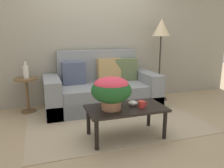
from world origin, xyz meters
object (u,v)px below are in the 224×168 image
(side_table, at_px, (27,89))
(table_vase, at_px, (26,71))
(coffee_table, at_px, (126,111))
(coffee_mug, at_px, (142,104))
(potted_plant, at_px, (111,90))
(snack_bowl, at_px, (133,103))
(couch, at_px, (102,90))
(floor_lamp, at_px, (161,35))

(side_table, xyz_separation_m, table_vase, (0.01, -0.00, 0.31))
(coffee_table, distance_m, side_table, 1.94)
(side_table, relative_size, coffee_mug, 4.53)
(potted_plant, height_order, coffee_mug, potted_plant)
(side_table, distance_m, potted_plant, 1.84)
(snack_bowl, bearing_deg, side_table, 134.58)
(potted_plant, relative_size, snack_bowl, 4.05)
(couch, distance_m, potted_plant, 1.38)
(floor_lamp, bearing_deg, snack_bowl, -130.81)
(couch, xyz_separation_m, table_vase, (-1.31, 0.15, 0.40))
(coffee_table, distance_m, coffee_mug, 0.23)
(coffee_mug, bearing_deg, coffee_table, 158.17)
(table_vase, bearing_deg, floor_lamp, -0.98)
(couch, height_order, snack_bowl, couch)
(snack_bowl, relative_size, table_vase, 0.45)
(coffee_mug, height_order, snack_bowl, coffee_mug)
(snack_bowl, bearing_deg, floor_lamp, 49.19)
(side_table, xyz_separation_m, snack_bowl, (1.40, -1.42, 0.04))
(coffee_table, distance_m, table_vase, 1.96)
(couch, distance_m, snack_bowl, 1.27)
(floor_lamp, relative_size, potted_plant, 3.20)
(potted_plant, bearing_deg, coffee_table, 3.64)
(floor_lamp, relative_size, table_vase, 5.80)
(coffee_table, bearing_deg, snack_bowl, 17.78)
(table_vase, bearing_deg, potted_plant, -53.96)
(side_table, height_order, coffee_mug, side_table)
(snack_bowl, bearing_deg, table_vase, 134.46)
(potted_plant, relative_size, coffee_mug, 3.79)
(couch, bearing_deg, table_vase, 173.46)
(couch, bearing_deg, floor_lamp, 4.79)
(potted_plant, bearing_deg, floor_lamp, 43.32)
(coffee_mug, distance_m, table_vase, 2.13)
(couch, xyz_separation_m, coffee_mug, (0.16, -1.38, 0.14))
(snack_bowl, height_order, table_vase, table_vase)
(snack_bowl, xyz_separation_m, table_vase, (-1.39, 1.41, 0.27))
(couch, height_order, potted_plant, couch)
(couch, bearing_deg, coffee_table, -91.50)
(coffee_mug, bearing_deg, table_vase, 133.81)
(side_table, relative_size, potted_plant, 1.20)
(coffee_table, relative_size, side_table, 1.68)
(floor_lamp, height_order, snack_bowl, floor_lamp)
(snack_bowl, distance_m, table_vase, 2.00)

